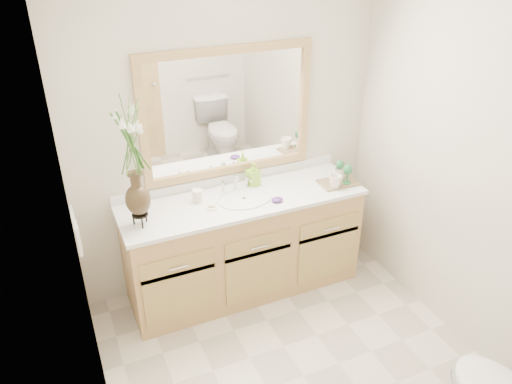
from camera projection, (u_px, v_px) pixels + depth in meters
name	position (u px, v px, depth m)	size (l,w,h in m)	color
floor	(304.00, 376.00, 3.28)	(2.60, 2.60, 0.00)	beige
wall_back	(228.00, 138.00, 3.76)	(2.40, 0.02, 2.40)	beige
wall_left	(86.00, 277.00, 2.28)	(0.02, 2.60, 2.40)	beige
wall_right	(480.00, 180.00, 3.14)	(0.02, 2.60, 2.40)	beige
vanity	(244.00, 246.00, 3.91)	(1.80, 0.55, 0.80)	tan
counter	(243.00, 200.00, 3.71)	(1.84, 0.57, 0.03)	white
sink	(244.00, 205.00, 3.71)	(0.38, 0.34, 0.23)	white
mirror	(228.00, 113.00, 3.64)	(1.32, 0.04, 0.97)	white
switch_plate	(77.00, 233.00, 3.01)	(0.02, 0.12, 0.12)	white
flower_vase	(132.00, 150.00, 3.11)	(0.20, 0.20, 0.81)	black
tumbler	(197.00, 196.00, 3.63)	(0.07, 0.07, 0.09)	white
soap_dish	(211.00, 207.00, 3.56)	(0.09, 0.09, 0.03)	white
soap_bottle	(253.00, 175.00, 3.84)	(0.08, 0.08, 0.17)	#8FD131
purple_dish	(277.00, 200.00, 3.65)	(0.09, 0.07, 0.03)	#49246E
tray	(338.00, 182.00, 3.90)	(0.30, 0.20, 0.01)	brown
mug_left	(335.00, 181.00, 3.80)	(0.10, 0.10, 0.10)	white
mug_right	(340.00, 174.00, 3.91)	(0.10, 0.10, 0.10)	white
goblet_front	(348.00, 171.00, 3.83)	(0.07, 0.07, 0.16)	#236939
goblet_back	(340.00, 166.00, 3.93)	(0.07, 0.07, 0.15)	#236939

